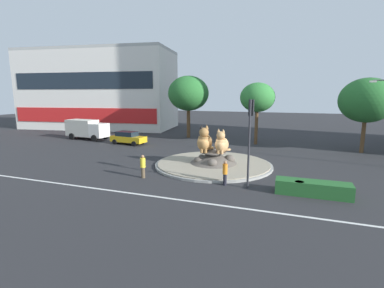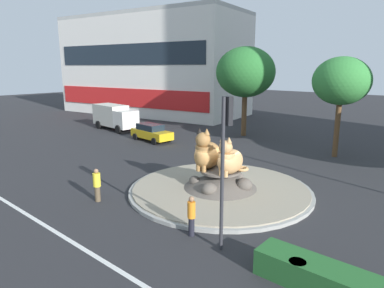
{
  "view_description": "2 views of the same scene",
  "coord_description": "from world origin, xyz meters",
  "px_view_note": "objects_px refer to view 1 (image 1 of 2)",
  "views": [
    {
      "loc": [
        6.26,
        -23.22,
        6.23
      ],
      "look_at": [
        -1.62,
        -1.13,
        2.04
      ],
      "focal_mm": 25.88,
      "sensor_mm": 36.0,
      "label": 1
    },
    {
      "loc": [
        10.91,
        -15.08,
        6.97
      ],
      "look_at": [
        -0.61,
        -1.73,
        2.99
      ],
      "focal_mm": 32.18,
      "sensor_mm": 36.0,
      "label": 2
    }
  ],
  "objects_px": {
    "cat_statue_tabby": "(205,142)",
    "sedan_on_far_lane": "(128,138)",
    "litter_bin": "(299,189)",
    "delivery_box_truck": "(87,129)",
    "pedestrian_yellow_shirt": "(143,166)",
    "pedestrian_orange_shirt": "(225,172)",
    "traffic_light_mast": "(250,128)",
    "second_tree_near_tower": "(257,98)",
    "shophouse_block": "(100,90)",
    "third_tree_left": "(188,94)",
    "cat_statue_calico": "(222,144)",
    "broadleaf_tree_behind_island": "(367,100)"
  },
  "relations": [
    {
      "from": "cat_statue_tabby",
      "to": "sedan_on_far_lane",
      "type": "distance_m",
      "value": 14.3
    },
    {
      "from": "cat_statue_tabby",
      "to": "litter_bin",
      "type": "bearing_deg",
      "value": 45.75
    },
    {
      "from": "cat_statue_tabby",
      "to": "delivery_box_truck",
      "type": "xyz_separation_m",
      "value": [
        -20.02,
        8.57,
        -0.67
      ]
    },
    {
      "from": "pedestrian_yellow_shirt",
      "to": "pedestrian_orange_shirt",
      "type": "height_order",
      "value": "pedestrian_yellow_shirt"
    },
    {
      "from": "traffic_light_mast",
      "to": "pedestrian_orange_shirt",
      "type": "height_order",
      "value": "traffic_light_mast"
    },
    {
      "from": "litter_bin",
      "to": "second_tree_near_tower",
      "type": "bearing_deg",
      "value": 105.15
    },
    {
      "from": "shophouse_block",
      "to": "pedestrian_yellow_shirt",
      "type": "xyz_separation_m",
      "value": [
        24.12,
        -26.62,
        -6.21
      ]
    },
    {
      "from": "traffic_light_mast",
      "to": "delivery_box_truck",
      "type": "relative_size",
      "value": 0.92
    },
    {
      "from": "pedestrian_yellow_shirt",
      "to": "third_tree_left",
      "type": "bearing_deg",
      "value": 74.27
    },
    {
      "from": "pedestrian_orange_shirt",
      "to": "sedan_on_far_lane",
      "type": "distance_m",
      "value": 19.33
    },
    {
      "from": "traffic_light_mast",
      "to": "shophouse_block",
      "type": "bearing_deg",
      "value": 59.2
    },
    {
      "from": "traffic_light_mast",
      "to": "cat_statue_tabby",
      "type": "bearing_deg",
      "value": 52.63
    },
    {
      "from": "traffic_light_mast",
      "to": "second_tree_near_tower",
      "type": "bearing_deg",
      "value": 13.77
    },
    {
      "from": "pedestrian_orange_shirt",
      "to": "delivery_box_truck",
      "type": "xyz_separation_m",
      "value": [
        -22.97,
        13.3,
        0.57
      ]
    },
    {
      "from": "shophouse_block",
      "to": "third_tree_left",
      "type": "xyz_separation_m",
      "value": [
        20.3,
        -6.43,
        -0.75
      ]
    },
    {
      "from": "cat_statue_tabby",
      "to": "cat_statue_calico",
      "type": "distance_m",
      "value": 1.53
    },
    {
      "from": "broadleaf_tree_behind_island",
      "to": "sedan_on_far_lane",
      "type": "relative_size",
      "value": 1.68
    },
    {
      "from": "pedestrian_yellow_shirt",
      "to": "sedan_on_far_lane",
      "type": "bearing_deg",
      "value": 100.23
    },
    {
      "from": "traffic_light_mast",
      "to": "pedestrian_yellow_shirt",
      "type": "bearing_deg",
      "value": 101.49
    },
    {
      "from": "traffic_light_mast",
      "to": "litter_bin",
      "type": "distance_m",
      "value": 4.87
    },
    {
      "from": "cat_statue_calico",
      "to": "delivery_box_truck",
      "type": "height_order",
      "value": "cat_statue_calico"
    },
    {
      "from": "traffic_light_mast",
      "to": "second_tree_near_tower",
      "type": "height_order",
      "value": "second_tree_near_tower"
    },
    {
      "from": "cat_statue_tabby",
      "to": "pedestrian_orange_shirt",
      "type": "distance_m",
      "value": 5.7
    },
    {
      "from": "broadleaf_tree_behind_island",
      "to": "sedan_on_far_lane",
      "type": "bearing_deg",
      "value": -171.37
    },
    {
      "from": "sedan_on_far_lane",
      "to": "delivery_box_truck",
      "type": "xyz_separation_m",
      "value": [
        -7.66,
        1.5,
        0.66
      ]
    },
    {
      "from": "cat_statue_tabby",
      "to": "traffic_light_mast",
      "type": "xyz_separation_m",
      "value": [
        4.54,
        -4.69,
        1.91
      ]
    },
    {
      "from": "traffic_light_mast",
      "to": "pedestrian_yellow_shirt",
      "type": "height_order",
      "value": "traffic_light_mast"
    },
    {
      "from": "delivery_box_truck",
      "to": "pedestrian_yellow_shirt",
      "type": "bearing_deg",
      "value": -34.24
    },
    {
      "from": "third_tree_left",
      "to": "litter_bin",
      "type": "bearing_deg",
      "value": -53.66
    },
    {
      "from": "cat_statue_tabby",
      "to": "shophouse_block",
      "type": "height_order",
      "value": "shophouse_block"
    },
    {
      "from": "third_tree_left",
      "to": "sedan_on_far_lane",
      "type": "distance_m",
      "value": 11.08
    },
    {
      "from": "cat_statue_tabby",
      "to": "second_tree_near_tower",
      "type": "distance_m",
      "value": 13.43
    },
    {
      "from": "pedestrian_yellow_shirt",
      "to": "cat_statue_tabby",
      "type": "bearing_deg",
      "value": 30.63
    },
    {
      "from": "second_tree_near_tower",
      "to": "litter_bin",
      "type": "distance_m",
      "value": 19.11
    },
    {
      "from": "second_tree_near_tower",
      "to": "sedan_on_far_lane",
      "type": "xyz_separation_m",
      "value": [
        -15.33,
        -5.49,
        -5.02
      ]
    },
    {
      "from": "broadleaf_tree_behind_island",
      "to": "pedestrian_orange_shirt",
      "type": "relative_size",
      "value": 4.56
    },
    {
      "from": "cat_statue_calico",
      "to": "pedestrian_yellow_shirt",
      "type": "relative_size",
      "value": 1.22
    },
    {
      "from": "shophouse_block",
      "to": "pedestrian_yellow_shirt",
      "type": "relative_size",
      "value": 16.21
    },
    {
      "from": "delivery_box_truck",
      "to": "litter_bin",
      "type": "height_order",
      "value": "delivery_box_truck"
    },
    {
      "from": "cat_statue_tabby",
      "to": "pedestrian_orange_shirt",
      "type": "xyz_separation_m",
      "value": [
        2.94,
        -4.73,
        -1.24
      ]
    },
    {
      "from": "third_tree_left",
      "to": "pedestrian_yellow_shirt",
      "type": "relative_size",
      "value": 5.01
    },
    {
      "from": "sedan_on_far_lane",
      "to": "third_tree_left",
      "type": "bearing_deg",
      "value": 62.99
    },
    {
      "from": "broadleaf_tree_behind_island",
      "to": "pedestrian_yellow_shirt",
      "type": "distance_m",
      "value": 24.55
    },
    {
      "from": "pedestrian_orange_shirt",
      "to": "traffic_light_mast",
      "type": "bearing_deg",
      "value": 177.02
    },
    {
      "from": "delivery_box_truck",
      "to": "litter_bin",
      "type": "xyz_separation_m",
      "value": [
        27.78,
        -13.69,
        -1.05
      ]
    },
    {
      "from": "traffic_light_mast",
      "to": "pedestrian_orange_shirt",
      "type": "distance_m",
      "value": 3.53
    },
    {
      "from": "cat_statue_tabby",
      "to": "second_tree_near_tower",
      "type": "bearing_deg",
      "value": 155.85
    },
    {
      "from": "pedestrian_orange_shirt",
      "to": "litter_bin",
      "type": "height_order",
      "value": "pedestrian_orange_shirt"
    },
    {
      "from": "cat_statue_calico",
      "to": "third_tree_left",
      "type": "distance_m",
      "value": 17.91
    },
    {
      "from": "delivery_box_truck",
      "to": "broadleaf_tree_behind_island",
      "type": "bearing_deg",
      "value": 9.28
    }
  ]
}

